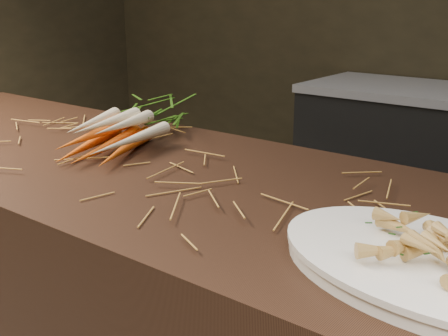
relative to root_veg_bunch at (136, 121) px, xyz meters
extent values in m
cone|color=#D44203|center=(0.01, -0.17, -0.03)|extent=(0.16, 0.30, 0.04)
cone|color=#D44203|center=(0.05, -0.15, -0.03)|extent=(0.14, 0.30, 0.04)
cone|color=#D44203|center=(0.10, -0.13, -0.03)|extent=(0.17, 0.29, 0.04)
cone|color=#D44203|center=(0.03, -0.17, 0.00)|extent=(0.13, 0.30, 0.04)
cone|color=beige|center=(0.01, -0.15, 0.02)|extent=(0.16, 0.27, 0.05)
cone|color=beige|center=(0.06, -0.15, 0.03)|extent=(0.12, 0.28, 0.04)
cone|color=beige|center=(0.09, -0.12, 0.02)|extent=(0.13, 0.28, 0.05)
cone|color=beige|center=(0.13, -0.14, 0.00)|extent=(0.08, 0.28, 0.03)
ellipsoid|color=#376A13|center=(-0.04, 0.10, 0.00)|extent=(0.26, 0.31, 0.10)
camera|label=1|loc=(1.07, -1.00, 0.32)|focal=45.00mm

